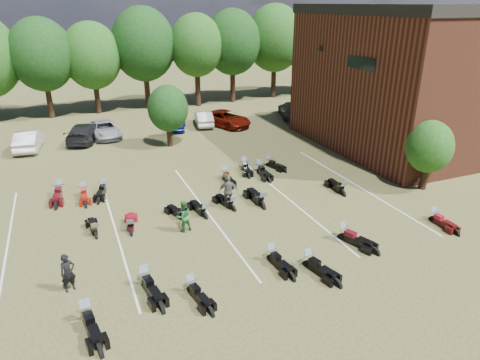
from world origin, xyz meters
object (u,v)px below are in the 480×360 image
motorcycle_3 (272,261)px  motorcycle_7 (132,233)px  person_black (68,273)px  car_4 (177,122)px  person_green (183,216)px  person_grey (228,191)px  motorcycle_14 (60,195)px  motorcycle_0 (146,286)px

motorcycle_3 → motorcycle_7: size_ratio=0.98×
motorcycle_3 → person_black: bearing=165.7°
car_4 → person_green: 19.16m
person_black → motorcycle_3: person_black is taller
car_4 → person_grey: bearing=-77.3°
motorcycle_14 → person_green: bearing=-43.4°
person_black → person_green: bearing=6.4°
motorcycle_0 → motorcycle_7: size_ratio=1.09×
person_black → motorcycle_3: 8.60m
motorcycle_7 → motorcycle_14: bearing=-53.9°
car_4 → motorcycle_3: size_ratio=1.76×
car_4 → person_black: person_black is taller
person_black → motorcycle_0: bearing=-39.2°
motorcycle_0 → person_black: bearing=154.0°
person_grey → motorcycle_0: 8.12m
person_black → motorcycle_14: 10.10m
person_black → motorcycle_0: person_black is taller
person_green → motorcycle_14: person_green is taller
person_grey → motorcycle_7: size_ratio=0.89×
motorcycle_0 → person_grey: bearing=35.6°
motorcycle_14 → person_black: bearing=-81.3°
motorcycle_7 → car_4: bearing=-102.3°
car_4 → motorcycle_0: bearing=-90.3°
person_grey → motorcycle_14: size_ratio=0.77×
motorcycle_3 → person_green: bearing=118.7°
car_4 → person_green: bearing=-86.2°
motorcycle_0 → motorcycle_7: 4.63m
motorcycle_0 → motorcycle_3: motorcycle_0 is taller
person_black → person_grey: person_grey is taller
person_green → motorcycle_0: bearing=41.8°
person_grey → motorcycle_3: (-0.21, -5.91, -0.97)m
motorcycle_0 → motorcycle_14: bearing=97.2°
person_black → motorcycle_14: bearing=69.5°
person_grey → motorcycle_7: person_grey is taller
person_green → motorcycle_3: (2.90, -4.19, -0.84)m
car_4 → person_green: size_ratio=2.25×
car_4 → motorcycle_7: size_ratio=1.73×
person_grey → motorcycle_14: bearing=-15.1°
car_4 → person_grey: (-1.43, -16.89, 0.33)m
person_grey → motorcycle_14: person_grey is taller
car_4 → person_green: (-4.54, -18.61, 0.20)m
person_black → motorcycle_3: (8.47, -1.24, -0.83)m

